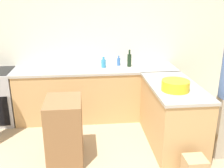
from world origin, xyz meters
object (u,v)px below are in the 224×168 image
Objects in this scene: dish_soap_bottle at (104,63)px; island_table at (65,130)px; mixing_bowl at (175,85)px; water_bottle_blue at (119,62)px; wine_bottle_dark at (129,60)px.

island_table is at bearing -115.15° from dish_soap_bottle.
water_bottle_blue is (-0.59, 1.39, 0.00)m from mixing_bowl.
island_table is at bearing -128.94° from wine_bottle_dark.
mixing_bowl reaches higher than island_table.
water_bottle_blue is (-0.18, 0.09, -0.05)m from wine_bottle_dark.
water_bottle_blue is at bearing 112.86° from mixing_bowl.
dish_soap_bottle is at bearing 124.09° from mixing_bowl.
wine_bottle_dark reaches higher than island_table.
mixing_bowl is 1.51m from water_bottle_blue.
dish_soap_bottle is (-0.46, -0.02, -0.04)m from wine_bottle_dark.
island_table is 4.75× the size of water_bottle_blue.
dish_soap_bottle reaches higher than mixing_bowl.
wine_bottle_dark is at bearing 107.32° from mixing_bowl.
wine_bottle_dark is 0.47m from dish_soap_bottle.
dish_soap_bottle is at bearing -159.41° from water_bottle_blue.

